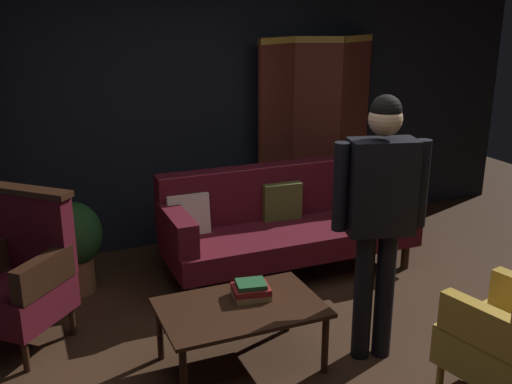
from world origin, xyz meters
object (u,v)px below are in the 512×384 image
object	(u,v)px
armchair_wing_left	(22,275)
book_red_leather	(251,289)
folding_screen	(316,133)
book_green_cloth	(251,284)
standing_figure	(380,207)
book_tan_leather	(251,295)
potted_plant	(74,242)
coffee_table	(241,313)
velvet_couch	(286,219)

from	to	relation	value
armchair_wing_left	book_red_leather	xyz separation A→B (m)	(1.32, -0.75, -0.01)
folding_screen	book_green_cloth	size ratio (longest dim) A/B	10.45
folding_screen	book_green_cloth	distance (m)	2.45
standing_figure	book_red_leather	xyz separation A→B (m)	(-0.72, 0.29, -0.55)
armchair_wing_left	book_tan_leather	bearing A→B (deg)	-29.49
armchair_wing_left	book_red_leather	world-z (taller)	armchair_wing_left
armchair_wing_left	potted_plant	distance (m)	0.75
book_tan_leather	book_red_leather	bearing A→B (deg)	180.00
book_tan_leather	coffee_table	bearing A→B (deg)	-141.88
standing_figure	book_tan_leather	bearing A→B (deg)	157.90
potted_plant	book_green_cloth	xyz separation A→B (m)	(0.93, -1.38, 0.09)
folding_screen	book_tan_leather	bearing A→B (deg)	-127.55
velvet_couch	book_green_cloth	distance (m)	1.38
armchair_wing_left	book_green_cloth	distance (m)	1.52
standing_figure	potted_plant	distance (m)	2.43
potted_plant	folding_screen	bearing A→B (deg)	12.35
standing_figure	book_green_cloth	xyz separation A→B (m)	(-0.72, 0.29, -0.51)
book_red_leather	book_green_cloth	world-z (taller)	book_green_cloth
standing_figure	book_red_leather	distance (m)	0.95
book_tan_leather	book_green_cloth	world-z (taller)	book_green_cloth
potted_plant	book_tan_leather	world-z (taller)	potted_plant
folding_screen	book_tan_leather	xyz separation A→B (m)	(-1.47, -1.91, -0.55)
book_red_leather	folding_screen	bearing A→B (deg)	52.45
folding_screen	armchair_wing_left	bearing A→B (deg)	-157.44
book_green_cloth	armchair_wing_left	bearing A→B (deg)	150.51
standing_figure	book_tan_leather	size ratio (longest dim) A/B	7.49
folding_screen	armchair_wing_left	world-z (taller)	folding_screen
coffee_table	armchair_wing_left	xyz separation A→B (m)	(-1.22, 0.83, 0.12)
standing_figure	book_red_leather	size ratio (longest dim) A/B	7.45
velvet_couch	potted_plant	distance (m)	1.73
folding_screen	book_red_leather	bearing A→B (deg)	-127.55
book_red_leather	book_green_cloth	distance (m)	0.03
potted_plant	book_tan_leather	size ratio (longest dim) A/B	3.25
coffee_table	book_red_leather	size ratio (longest dim) A/B	4.38
folding_screen	book_tan_leather	size ratio (longest dim) A/B	8.36
coffee_table	book_tan_leather	size ratio (longest dim) A/B	4.40
book_red_leather	book_tan_leather	bearing A→B (deg)	0.00
folding_screen	potted_plant	size ratio (longest dim) A/B	2.57
book_tan_leather	book_green_cloth	distance (m)	0.07
potted_plant	standing_figure	bearing A→B (deg)	-45.47
folding_screen	velvet_couch	size ratio (longest dim) A/B	0.90
velvet_couch	book_red_leather	world-z (taller)	velvet_couch
book_green_cloth	coffee_table	bearing A→B (deg)	-141.88
coffee_table	book_green_cloth	world-z (taller)	book_green_cloth
armchair_wing_left	coffee_table	bearing A→B (deg)	-34.12
book_tan_leather	velvet_couch	bearing A→B (deg)	55.32
standing_figure	book_green_cloth	size ratio (longest dim) A/B	9.36
folding_screen	coffee_table	size ratio (longest dim) A/B	1.90
potted_plant	book_red_leather	size ratio (longest dim) A/B	3.23
folding_screen	book_red_leather	distance (m)	2.46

